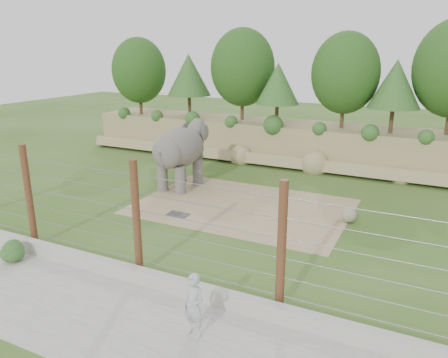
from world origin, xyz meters
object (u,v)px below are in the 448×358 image
at_px(elephant, 180,157).
at_px(barrier_fence, 137,219).
at_px(zookeeper, 194,306).
at_px(stone_ball, 349,215).

distance_m(elephant, barrier_fence, 9.58).
xyz_separation_m(barrier_fence, zookeeper, (3.36, -2.09, -1.09)).
relative_size(stone_ball, barrier_fence, 0.03).
bearing_deg(zookeeper, elephant, 135.24).
height_order(elephant, barrier_fence, barrier_fence).
relative_size(stone_ball, zookeeper, 0.37).
distance_m(stone_ball, barrier_fence, 9.63).
distance_m(elephant, stone_ball, 9.44).
bearing_deg(barrier_fence, zookeeper, -31.94).
xyz_separation_m(elephant, zookeeper, (7.14, -10.89, -0.82)).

